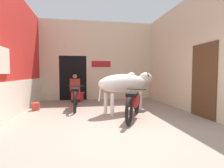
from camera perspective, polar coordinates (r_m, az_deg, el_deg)
ground_plane at (r=3.85m, az=2.17°, el=-15.58°), size 30.00×30.00×0.00m
wall_left_shopfront at (r=6.31m, az=-28.41°, el=8.03°), size 0.25×4.82×3.73m
wall_back_with_doorway at (r=8.64m, az=-7.46°, el=5.60°), size 5.32×0.93×3.73m
wall_right_with_door at (r=6.91m, az=20.95°, el=8.09°), size 0.22×4.82×3.73m
cow at (r=5.77m, az=4.84°, el=0.30°), size 2.27×1.52×1.34m
motorcycle_near at (r=4.88m, az=7.03°, el=-6.04°), size 0.96×1.80×0.79m
motorcycle_far at (r=6.38m, az=-11.78°, el=-3.87°), size 0.58×1.96×0.79m
shopkeeper_seated at (r=7.78m, az=-12.01°, el=-1.21°), size 0.44×0.33×1.22m
plastic_stool at (r=7.82m, az=-10.13°, el=-4.12°), size 0.31×0.31×0.43m
bucket at (r=6.55m, az=-23.65°, el=-6.73°), size 0.26×0.26×0.26m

